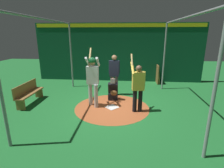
% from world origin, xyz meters
% --- Properties ---
extents(ground_plane, '(25.76, 25.76, 0.00)m').
position_xyz_m(ground_plane, '(0.00, 0.00, 0.00)').
color(ground_plane, '#1E6B2D').
extents(dirt_circle, '(2.87, 2.87, 0.01)m').
position_xyz_m(dirt_circle, '(0.00, 0.00, 0.00)').
color(dirt_circle, '#AD562D').
rests_on(dirt_circle, ground).
extents(home_plate, '(0.59, 0.59, 0.01)m').
position_xyz_m(home_plate, '(0.00, 0.00, 0.01)').
color(home_plate, white).
rests_on(home_plate, dirt_circle).
extents(batter, '(0.68, 0.49, 2.24)m').
position_xyz_m(batter, '(-0.11, -0.75, 1.19)').
color(batter, '#B3B3B7').
rests_on(batter, ground).
extents(catcher, '(0.58, 0.40, 0.98)m').
position_xyz_m(catcher, '(-0.84, -0.03, 0.39)').
color(catcher, black).
rests_on(catcher, ground).
extents(umpire, '(0.23, 0.49, 1.86)m').
position_xyz_m(umpire, '(-1.48, -0.03, 1.06)').
color(umpire, '#4C4C51').
rests_on(umpire, ground).
extents(visitor, '(0.56, 0.54, 2.08)m').
position_xyz_m(visitor, '(0.26, 0.95, 1.00)').
color(visitor, black).
rests_on(visitor, ground).
extents(back_wall, '(0.22, 9.76, 3.38)m').
position_xyz_m(back_wall, '(-4.15, 0.00, 1.70)').
color(back_wall, '#0F472D').
rests_on(back_wall, ground).
extents(cage_frame, '(5.36, 4.82, 3.28)m').
position_xyz_m(cage_frame, '(0.00, 0.00, 2.25)').
color(cage_frame, gray).
rests_on(cage_frame, ground).
extents(bat_rack, '(1.06, 0.21, 1.05)m').
position_xyz_m(bat_rack, '(-3.91, 2.30, 0.49)').
color(bat_rack, olive).
rests_on(bat_rack, ground).
extents(bench, '(1.64, 0.36, 0.85)m').
position_xyz_m(bench, '(-0.16, -3.43, 0.44)').
color(bench, olive).
rests_on(bench, ground).
extents(baseball_0, '(0.07, 0.07, 0.07)m').
position_xyz_m(baseball_0, '(0.03, -0.17, 0.04)').
color(baseball_0, white).
rests_on(baseball_0, dirt_circle).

